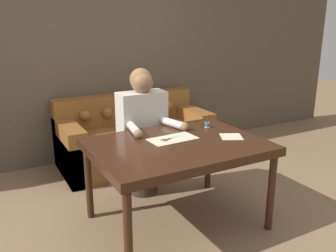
{
  "coord_description": "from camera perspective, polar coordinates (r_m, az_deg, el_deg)",
  "views": [
    {
      "loc": [
        -1.24,
        -2.28,
        1.65
      ],
      "look_at": [
        0.11,
        0.2,
        0.82
      ],
      "focal_mm": 38.0,
      "sensor_mm": 36.0,
      "label": 1
    }
  ],
  "objects": [
    {
      "name": "ground_plane",
      "position": [
        3.07,
        -0.0,
        -16.13
      ],
      "size": [
        16.0,
        16.0,
        0.0
      ],
      "primitive_type": "plane",
      "color": "#846647"
    },
    {
      "name": "pattern_paper_main",
      "position": [
        2.93,
        0.76,
        -2.06
      ],
      "size": [
        0.41,
        0.24,
        0.0
      ],
      "color": "beige",
      "rests_on": "dining_table"
    },
    {
      "name": "pattern_paper_offcut",
      "position": [
        3.03,
        10.11,
        -1.69
      ],
      "size": [
        0.24,
        0.24,
        0.0
      ],
      "color": "beige",
      "rests_on": "dining_table"
    },
    {
      "name": "thread_spool",
      "position": [
        3.27,
        6.3,
        0.19
      ],
      "size": [
        0.04,
        0.04,
        0.05
      ],
      "color": "#3366B2",
      "rests_on": "dining_table"
    },
    {
      "name": "dining_table",
      "position": [
        2.87,
        1.52,
        -3.94
      ],
      "size": [
        1.36,
        1.0,
        0.72
      ],
      "color": "#381E11",
      "rests_on": "ground_plane"
    },
    {
      "name": "person",
      "position": [
        3.42,
        -4.07,
        -0.92
      ],
      "size": [
        0.53,
        0.59,
        1.24
      ],
      "color": "#33281E",
      "rests_on": "ground_plane"
    },
    {
      "name": "wall_back",
      "position": [
        4.39,
        -12.28,
        11.4
      ],
      "size": [
        8.0,
        0.06,
        2.6
      ],
      "color": "brown",
      "rests_on": "ground_plane"
    },
    {
      "name": "couch",
      "position": [
        4.31,
        -5.51,
        -2.03
      ],
      "size": [
        1.76,
        0.84,
        0.8
      ],
      "color": "brown",
      "rests_on": "ground_plane"
    },
    {
      "name": "scissors",
      "position": [
        2.92,
        0.13,
        -2.13
      ],
      "size": [
        0.23,
        0.11,
        0.01
      ],
      "color": "silver",
      "rests_on": "dining_table"
    }
  ]
}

